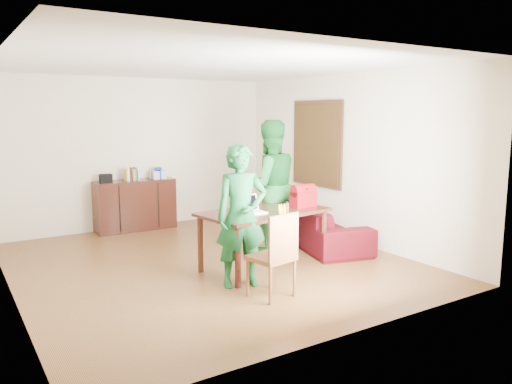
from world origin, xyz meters
TOP-DOWN VIEW (x-y plane):
  - room at (0.01, 0.13)m, footprint 5.20×5.70m
  - table at (0.52, -0.59)m, footprint 1.80×1.17m
  - chair at (-0.00, -1.55)m, footprint 0.52×0.50m
  - person_near at (-0.10, -1.03)m, footprint 0.71×0.56m
  - person_far at (1.06, 0.09)m, footprint 1.08×0.91m
  - laptop at (0.29, -0.68)m, footprint 0.33×0.23m
  - bananas at (0.53, -0.99)m, footprint 0.16×0.11m
  - bottle at (0.65, -0.93)m, footprint 0.05×0.05m
  - red_bag at (1.13, -0.65)m, footprint 0.34×0.20m
  - sofa at (1.95, 0.01)m, footprint 1.37×2.33m

SIDE VIEW (x-z plane):
  - chair at x=0.00m, z-range -0.20..0.78m
  - sofa at x=1.95m, z-range 0.00..0.64m
  - table at x=0.52m, z-range 0.29..1.08m
  - bananas at x=0.53m, z-range 0.79..0.85m
  - laptop at x=0.29m, z-range 0.72..0.95m
  - person_near at x=-0.10m, z-range 0.00..1.71m
  - bottle at x=0.65m, z-range 0.79..0.95m
  - red_bag at x=1.13m, z-range 0.79..1.03m
  - person_far at x=1.06m, z-range 0.00..1.98m
  - room at x=0.01m, z-range -0.14..2.76m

